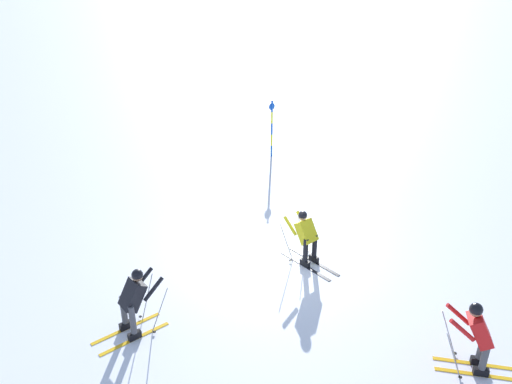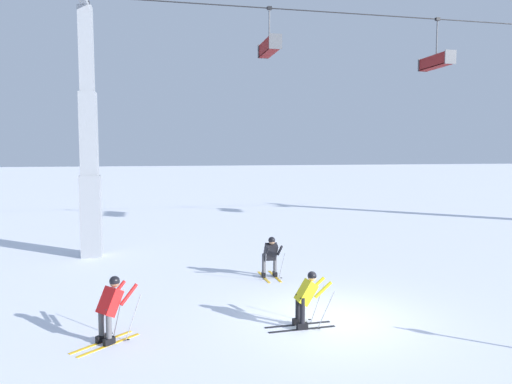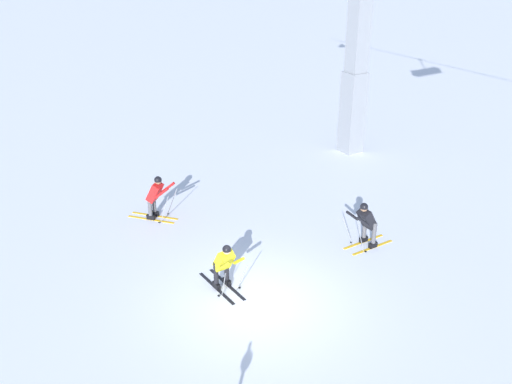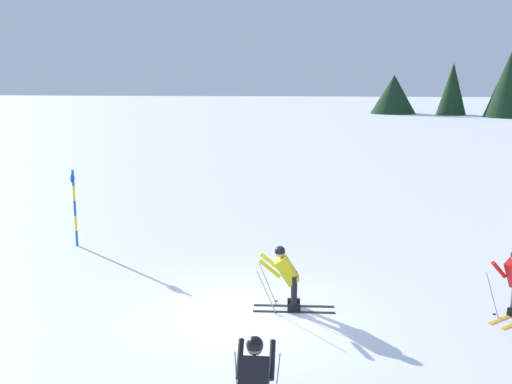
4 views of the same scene
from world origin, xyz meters
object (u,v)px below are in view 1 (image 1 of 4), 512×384
object	(u,v)px
trail_marker_pole	(272,127)
skier_distant_downhill	(134,298)
skier_distant_uphill	(478,333)
skier_carving_main	(306,234)

from	to	relation	value
trail_marker_pole	skier_distant_downhill	size ratio (longest dim) A/B	1.41
trail_marker_pole	skier_distant_downhill	distance (m)	10.88
skier_distant_uphill	skier_distant_downhill	size ratio (longest dim) A/B	1.03
trail_marker_pole	skier_distant_uphill	size ratio (longest dim) A/B	1.37
skier_distant_downhill	skier_carving_main	bearing A→B (deg)	-92.90
skier_carving_main	skier_distant_downhill	world-z (taller)	skier_distant_downhill
skier_distant_uphill	skier_carving_main	bearing A→B (deg)	-0.80
skier_carving_main	skier_distant_downhill	bearing A→B (deg)	87.10
trail_marker_pole	skier_distant_downhill	world-z (taller)	trail_marker_pole
skier_carving_main	trail_marker_pole	size ratio (longest dim) A/B	0.77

